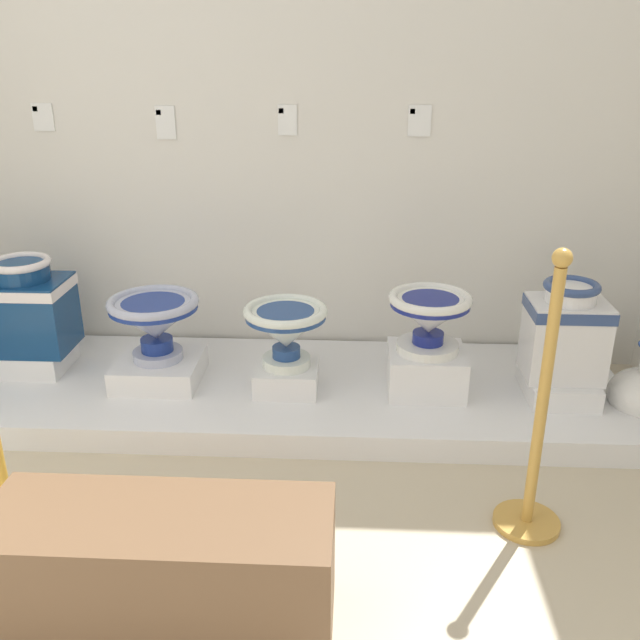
{
  "coord_description": "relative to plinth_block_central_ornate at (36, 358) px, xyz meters",
  "views": [
    {
      "loc": [
        2.11,
        -0.75,
        1.61
      ],
      "look_at": [
        1.96,
        2.19,
        0.43
      ],
      "focal_mm": 38.59,
      "sensor_mm": 36.0,
      "label": 1
    }
  ],
  "objects": [
    {
      "name": "wall_back",
      "position": [
        1.27,
        0.47,
        1.28
      ],
      "size": [
        3.82,
        0.06,
        2.89
      ],
      "primitive_type": "cube",
      "color": "silver",
      "rests_on": "ground_plane"
    },
    {
      "name": "display_platform",
      "position": [
        1.27,
        -0.08,
        -0.11
      ],
      "size": [
        3.17,
        0.99,
        0.11
      ],
      "primitive_type": "cube",
      "color": "white",
      "rests_on": "ground_plane"
    },
    {
      "name": "plinth_block_central_ornate",
      "position": [
        0.0,
        0.0,
        0.0
      ],
      "size": [
        0.32,
        0.31,
        0.11
      ],
      "primitive_type": "cube",
      "color": "white",
      "rests_on": "display_platform"
    },
    {
      "name": "antique_toilet_central_ornate",
      "position": [
        0.0,
        -0.0,
        0.28
      ],
      "size": [
        0.4,
        0.31,
        0.46
      ],
      "color": "navy",
      "rests_on": "plinth_block_central_ornate"
    },
    {
      "name": "plinth_block_tall_cobalt",
      "position": [
        0.65,
        -0.1,
        0.0
      ],
      "size": [
        0.39,
        0.38,
        0.11
      ],
      "primitive_type": "cube",
      "color": "white",
      "rests_on": "display_platform"
    },
    {
      "name": "antique_toilet_tall_cobalt",
      "position": [
        0.65,
        -0.1,
        0.27
      ],
      "size": [
        0.42,
        0.42,
        0.31
      ],
      "color": "#B1B8D2",
      "rests_on": "plinth_block_tall_cobalt"
    },
    {
      "name": "plinth_block_pale_glazed",
      "position": [
        1.27,
        -0.15,
        0.0
      ],
      "size": [
        0.29,
        0.28,
        0.12
      ],
      "primitive_type": "cube",
      "color": "white",
      "rests_on": "display_platform"
    },
    {
      "name": "antique_toilet_pale_glazed",
      "position": [
        1.27,
        -0.15,
        0.26
      ],
      "size": [
        0.38,
        0.38,
        0.29
      ],
      "color": "white",
      "rests_on": "plinth_block_pale_glazed"
    },
    {
      "name": "plinth_block_rightmost",
      "position": [
        1.91,
        -0.14,
        0.05
      ],
      "size": [
        0.35,
        0.32,
        0.2
      ],
      "primitive_type": "cube",
      "color": "white",
      "rests_on": "display_platform"
    },
    {
      "name": "antique_toilet_rightmost",
      "position": [
        1.91,
        -0.14,
        0.32
      ],
      "size": [
        0.37,
        0.37,
        0.28
      ],
      "color": "white",
      "rests_on": "plinth_block_rightmost"
    },
    {
      "name": "plinth_block_broad_patterned",
      "position": [
        2.51,
        -0.15,
        -0.0
      ],
      "size": [
        0.3,
        0.36,
        0.1
      ],
      "primitive_type": "cube",
      "color": "white",
      "rests_on": "display_platform"
    },
    {
      "name": "antique_toilet_broad_patterned",
      "position": [
        2.51,
        -0.15,
        0.27
      ],
      "size": [
        0.34,
        0.27,
        0.45
      ],
      "color": "white",
      "rests_on": "plinth_block_broad_patterned"
    },
    {
      "name": "info_placard_first",
      "position": [
        0.02,
        0.43,
        1.11
      ],
      "size": [
        0.1,
        0.01,
        0.13
      ],
      "color": "white"
    },
    {
      "name": "info_placard_second",
      "position": [
        0.63,
        0.43,
        1.09
      ],
      "size": [
        0.1,
        0.01,
        0.16
      ],
      "color": "white"
    },
    {
      "name": "info_placard_third",
      "position": [
        1.23,
        0.43,
        1.1
      ],
      "size": [
        0.09,
        0.01,
        0.14
      ],
      "color": "white"
    },
    {
      "name": "info_placard_fourth",
      "position": [
        1.87,
        0.43,
        1.1
      ],
      "size": [
        0.11,
        0.01,
        0.15
      ],
      "color": "white"
    },
    {
      "name": "stanchion_post_near_right",
      "position": [
        2.21,
        -0.95,
        0.16
      ],
      "size": [
        0.24,
        0.24,
        1.04
      ],
      "color": "gold",
      "rests_on": "ground_plane"
    },
    {
      "name": "museum_bench",
      "position": [
        1.03,
        -1.47,
        0.03
      ],
      "size": [
        0.99,
        0.36,
        0.4
      ],
      "primitive_type": "cube",
      "color": "brown",
      "rests_on": "ground_plane"
    }
  ]
}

